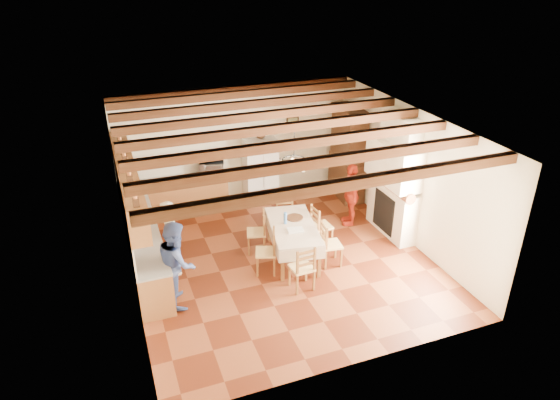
% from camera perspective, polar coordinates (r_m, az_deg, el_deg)
% --- Properties ---
extents(floor, '(6.00, 6.50, 0.02)m').
position_cam_1_polar(floor, '(10.72, 0.06, -6.80)').
color(floor, '#4D1C0C').
rests_on(floor, ground).
extents(ceiling, '(6.00, 6.50, 0.02)m').
position_cam_1_polar(ceiling, '(9.41, 0.07, 8.78)').
color(ceiling, white).
rests_on(ceiling, ground).
extents(wall_back, '(6.00, 0.02, 3.00)m').
position_cam_1_polar(wall_back, '(12.84, -5.09, 6.43)').
color(wall_back, beige).
rests_on(wall_back, ground).
extents(wall_front, '(6.00, 0.02, 3.00)m').
position_cam_1_polar(wall_front, '(7.44, 9.08, -9.83)').
color(wall_front, beige).
rests_on(wall_front, ground).
extents(wall_left, '(0.02, 6.50, 3.00)m').
position_cam_1_polar(wall_left, '(9.46, -17.27, -2.33)').
color(wall_left, beige).
rests_on(wall_left, ground).
extents(wall_right, '(0.02, 6.50, 3.00)m').
position_cam_1_polar(wall_right, '(11.30, 14.53, 2.80)').
color(wall_right, beige).
rests_on(wall_right, ground).
extents(ceiling_beams, '(6.00, 6.30, 0.16)m').
position_cam_1_polar(ceiling_beams, '(9.45, 0.07, 8.20)').
color(ceiling_beams, '#39190B').
rests_on(ceiling_beams, ground).
extents(lower_cabinets_left, '(0.60, 4.30, 0.86)m').
position_cam_1_polar(lower_cabinets_left, '(10.90, -15.39, -4.52)').
color(lower_cabinets_left, brown).
rests_on(lower_cabinets_left, ground).
extents(lower_cabinets_back, '(2.30, 0.60, 0.86)m').
position_cam_1_polar(lower_cabinets_back, '(12.68, -11.26, 0.49)').
color(lower_cabinets_back, brown).
rests_on(lower_cabinets_back, ground).
extents(countertop_left, '(0.62, 4.30, 0.04)m').
position_cam_1_polar(countertop_left, '(10.69, -15.68, -2.45)').
color(countertop_left, gray).
rests_on(countertop_left, lower_cabinets_left).
extents(countertop_back, '(2.34, 0.62, 0.04)m').
position_cam_1_polar(countertop_back, '(12.49, -11.44, 2.35)').
color(countertop_back, gray).
rests_on(countertop_back, lower_cabinets_back).
extents(backsplash_left, '(0.03, 4.30, 0.60)m').
position_cam_1_polar(backsplash_left, '(10.53, -17.42, -1.16)').
color(backsplash_left, beige).
rests_on(backsplash_left, ground).
extents(backsplash_back, '(2.30, 0.03, 0.60)m').
position_cam_1_polar(backsplash_back, '(12.63, -11.79, 4.16)').
color(backsplash_back, beige).
rests_on(backsplash_back, ground).
extents(upper_cabinets, '(0.35, 4.20, 0.70)m').
position_cam_1_polar(upper_cabinets, '(10.27, -17.01, 2.20)').
color(upper_cabinets, brown).
rests_on(upper_cabinets, ground).
extents(fireplace, '(0.56, 1.60, 2.80)m').
position_cam_1_polar(fireplace, '(11.33, 12.70, 2.53)').
color(fireplace, '#EBE5C5').
rests_on(fireplace, ground).
extents(wall_picture, '(0.34, 0.03, 0.42)m').
position_cam_1_polar(wall_picture, '(13.17, 1.45, 8.65)').
color(wall_picture, black).
rests_on(wall_picture, ground).
extents(refrigerator, '(0.84, 0.70, 1.67)m').
position_cam_1_polar(refrigerator, '(13.01, -2.35, 3.63)').
color(refrigerator, white).
rests_on(refrigerator, floor).
extents(hutch, '(0.66, 1.36, 2.40)m').
position_cam_1_polar(hutch, '(13.12, 7.76, 5.33)').
color(hutch, '#361F12').
rests_on(hutch, floor).
extents(dining_table, '(1.22, 1.92, 0.78)m').
position_cam_1_polar(dining_table, '(10.42, 1.49, -3.30)').
color(dining_table, '#EEE5D0').
rests_on(dining_table, floor).
extents(chandelier, '(0.47, 0.47, 0.03)m').
position_cam_1_polar(chandelier, '(9.74, 1.60, 4.65)').
color(chandelier, black).
rests_on(chandelier, ground).
extents(chair_left_near, '(0.51, 0.53, 0.96)m').
position_cam_1_polar(chair_left_near, '(10.08, -1.65, -5.87)').
color(chair_left_near, brown).
rests_on(chair_left_near, floor).
extents(chair_left_far, '(0.50, 0.52, 0.96)m').
position_cam_1_polar(chair_left_far, '(10.76, -2.74, -3.63)').
color(chair_left_far, brown).
rests_on(chair_left_far, floor).
extents(chair_right_near, '(0.45, 0.46, 0.96)m').
position_cam_1_polar(chair_right_near, '(10.38, 5.88, -4.99)').
color(chair_right_near, brown).
rests_on(chair_right_near, floor).
extents(chair_right_far, '(0.43, 0.45, 0.96)m').
position_cam_1_polar(chair_right_far, '(11.04, 4.77, -2.88)').
color(chair_right_far, brown).
rests_on(chair_right_far, floor).
extents(chair_end_near, '(0.45, 0.43, 0.96)m').
position_cam_1_polar(chair_end_near, '(9.62, 2.51, -7.63)').
color(chair_end_near, brown).
rests_on(chair_end_near, floor).
extents(chair_end_far, '(0.50, 0.49, 0.96)m').
position_cam_1_polar(chair_end_far, '(11.52, 0.64, -1.44)').
color(chair_end_far, brown).
rests_on(chair_end_far, floor).
extents(person_man, '(0.44, 0.62, 1.60)m').
position_cam_1_polar(person_man, '(10.15, -12.27, -4.18)').
color(person_man, silver).
rests_on(person_man, floor).
extents(person_woman_blue, '(0.69, 0.85, 1.66)m').
position_cam_1_polar(person_woman_blue, '(9.28, -11.67, -7.05)').
color(person_woman_blue, '#3B4E8A').
rests_on(person_woman_blue, floor).
extents(person_woman_red, '(0.63, 0.97, 1.53)m').
position_cam_1_polar(person_woman_red, '(11.86, 8.10, 0.66)').
color(person_woman_red, '#A52413').
rests_on(person_woman_red, floor).
extents(microwave, '(0.69, 0.55, 0.33)m').
position_cam_1_polar(microwave, '(12.56, -7.82, 3.68)').
color(microwave, silver).
rests_on(microwave, countertop_back).
extents(fridge_vase, '(0.32, 0.32, 0.28)m').
position_cam_1_polar(fridge_vase, '(12.68, -2.25, 7.72)').
color(fridge_vase, '#361F12').
rests_on(fridge_vase, refrigerator).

